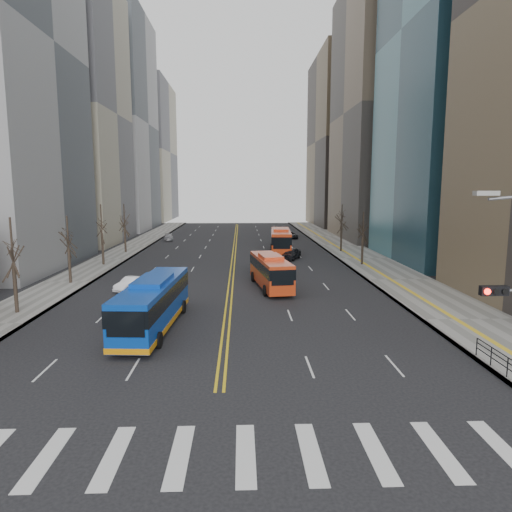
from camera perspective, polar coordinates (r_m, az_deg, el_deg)
ground at (r=17.96m, az=-5.42°, el=-23.46°), size 220.00×220.00×0.00m
sidewalk_right at (r=63.12m, az=13.24°, el=-0.32°), size 7.00×130.00×0.15m
sidewalk_left at (r=63.42m, az=-17.93°, el=-0.46°), size 5.00×130.00×0.15m
crosswalk at (r=17.96m, az=-5.42°, el=-23.45°), size 26.70×4.00×0.01m
centerline at (r=70.85m, az=-2.72°, el=0.79°), size 0.55×100.00×0.01m
office_towers at (r=84.95m, az=-2.61°, el=18.26°), size 83.00×134.00×58.00m
pedestrian_railing at (r=26.46m, az=28.94°, el=-11.73°), size 0.06×6.06×1.02m
street_trees at (r=50.65m, az=-11.25°, el=3.10°), size 35.20×47.20×7.60m
blue_bus at (r=31.80m, az=-12.70°, el=-5.65°), size 3.36×12.19×3.51m
red_bus_near at (r=43.54m, az=1.83°, el=-1.69°), size 3.74×10.30×3.23m
red_bus_far at (r=66.55m, az=3.11°, el=2.07°), size 3.52×11.93×3.72m
car_white at (r=44.32m, az=-15.35°, el=-3.35°), size 2.70×4.05×1.26m
car_dark_mid at (r=61.45m, az=4.41°, el=0.30°), size 3.44×4.81×1.52m
car_silver at (r=84.63m, az=-10.89°, el=2.30°), size 2.30×4.33×1.19m
car_dark_far at (r=87.15m, az=4.35°, el=2.63°), size 2.76×4.80×1.26m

